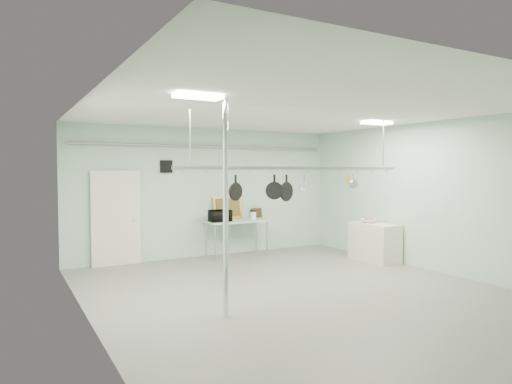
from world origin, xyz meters
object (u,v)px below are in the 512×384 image
chrome_pole (226,209)px  pot_rack (298,167)px  microwave (220,216)px  skillet_left (236,187)px  prep_table (237,223)px  coffee_canister (253,216)px  side_cabinet (374,242)px  fruit_bowl (368,221)px  skillet_right (286,188)px  skillet_mid (274,187)px

chrome_pole → pot_rack: chrome_pole is taller
microwave → skillet_left: (-1.19, -3.22, 0.82)m
prep_table → coffee_canister: 0.46m
side_cabinet → fruit_bowl: fruit_bowl is taller
coffee_canister → skillet_right: 3.48m
fruit_bowl → skillet_left: size_ratio=0.89×
skillet_mid → skillet_right: size_ratio=0.95×
chrome_pole → pot_rack: bearing=25.3°
chrome_pole → coffee_canister: (2.72, 4.10, -0.59)m
microwave → fruit_bowl: microwave is taller
skillet_mid → skillet_right: (0.26, 0.00, -0.01)m
fruit_bowl → chrome_pole: bearing=-155.7°
chrome_pole → coffee_canister: 4.96m
pot_rack → skillet_right: bearing=180.0°
coffee_canister → fruit_bowl: bearing=-42.5°
fruit_bowl → skillet_mid: 3.77m
prep_table → skillet_right: bearing=-101.3°
prep_table → fruit_bowl: (2.51, -2.02, 0.11)m
prep_table → skillet_left: size_ratio=3.71×
pot_rack → skillet_left: pot_rack is taller
coffee_canister → skillet_mid: size_ratio=0.45×
prep_table → microwave: (-0.50, -0.08, 0.22)m
side_cabinet → fruit_bowl: bearing=101.3°
microwave → skillet_left: bearing=72.7°
skillet_left → coffee_canister: bearing=38.6°
chrome_pole → side_cabinet: size_ratio=2.67×
coffee_canister → chrome_pole: bearing=-123.5°
skillet_left → fruit_bowl: bearing=-1.2°
chrome_pole → coffee_canister: chrome_pole is taller
side_cabinet → microwave: size_ratio=2.33×
coffee_canister → skillet_right: bearing=-108.6°
pot_rack → coffee_canister: (0.82, 3.20, -1.22)m
chrome_pole → microwave: size_ratio=6.21×
pot_rack → microwave: 3.43m
chrome_pole → side_cabinet: chrome_pole is taller
microwave → skillet_left: size_ratio=1.20×
side_cabinet → fruit_bowl: 0.53m
pot_rack → skillet_left: (-1.29, 0.00, -0.36)m
fruit_bowl → skillet_mid: bearing=-159.6°
prep_table → pot_rack: bearing=-96.9°
chrome_pole → fruit_bowl: bearing=24.3°
fruit_bowl → coffee_canister: bearing=137.5°
chrome_pole → skillet_right: chrome_pole is taller
skillet_right → pot_rack: bearing=-18.9°
skillet_left → skillet_mid: bearing=-18.1°
microwave → skillet_right: size_ratio=1.09×
chrome_pole → skillet_mid: bearing=33.0°
microwave → fruit_bowl: 3.59m
prep_table → side_cabinet: size_ratio=1.33×
pot_rack → microwave: pot_rack is taller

